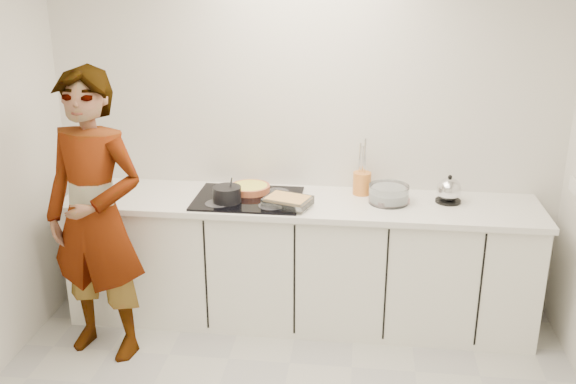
# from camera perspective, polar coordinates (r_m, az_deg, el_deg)

# --- Properties ---
(wall_back) EXTENTS (3.60, 0.00, 2.60)m
(wall_back) POSITION_cam_1_polar(r_m,az_deg,el_deg) (4.55, 1.45, 5.25)
(wall_back) COLOR silver
(wall_back) RESTS_ON ground
(base_cabinets) EXTENTS (3.20, 0.58, 0.87)m
(base_cabinets) POSITION_cam_1_polar(r_m,az_deg,el_deg) (4.55, 0.97, -6.37)
(base_cabinets) COLOR white
(base_cabinets) RESTS_ON floor
(countertop) EXTENTS (3.24, 0.64, 0.04)m
(countertop) POSITION_cam_1_polar(r_m,az_deg,el_deg) (4.37, 1.01, -1.00)
(countertop) COLOR white
(countertop) RESTS_ON base_cabinets
(hob) EXTENTS (0.72, 0.54, 0.01)m
(hob) POSITION_cam_1_polar(r_m,az_deg,el_deg) (4.39, -3.57, -0.57)
(hob) COLOR black
(hob) RESTS_ON countertop
(tart_dish) EXTENTS (0.36, 0.36, 0.05)m
(tart_dish) POSITION_cam_1_polar(r_m,az_deg,el_deg) (4.49, -3.40, 0.36)
(tart_dish) COLOR #BF5E39
(tart_dish) RESTS_ON hob
(saucepan) EXTENTS (0.24, 0.24, 0.18)m
(saucepan) POSITION_cam_1_polar(r_m,az_deg,el_deg) (4.30, -5.43, -0.20)
(saucepan) COLOR black
(saucepan) RESTS_ON hob
(baking_dish) EXTENTS (0.35, 0.30, 0.06)m
(baking_dish) POSITION_cam_1_polar(r_m,az_deg,el_deg) (4.23, -0.03, -0.78)
(baking_dish) COLOR silver
(baking_dish) RESTS_ON hob
(mixing_bowl) EXTENTS (0.33, 0.33, 0.12)m
(mixing_bowl) POSITION_cam_1_polar(r_m,az_deg,el_deg) (4.35, 8.94, -0.24)
(mixing_bowl) COLOR silver
(mixing_bowl) RESTS_ON countertop
(tea_towel) EXTENTS (0.28, 0.26, 0.04)m
(tea_towel) POSITION_cam_1_polar(r_m,az_deg,el_deg) (4.37, 8.97, -0.69)
(tea_towel) COLOR white
(tea_towel) RESTS_ON countertop
(kettle) EXTENTS (0.17, 0.17, 0.19)m
(kettle) POSITION_cam_1_polar(r_m,az_deg,el_deg) (4.44, 14.11, 0.10)
(kettle) COLOR black
(kettle) RESTS_ON countertop
(utensil_crock) EXTENTS (0.16, 0.16, 0.16)m
(utensil_crock) POSITION_cam_1_polar(r_m,az_deg,el_deg) (4.49, 6.58, 0.78)
(utensil_crock) COLOR orange
(utensil_crock) RESTS_ON countertop
(cook) EXTENTS (0.76, 0.58, 1.87)m
(cook) POSITION_cam_1_polar(r_m,az_deg,el_deg) (4.17, -16.73, -2.21)
(cook) COLOR white
(cook) RESTS_ON floor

